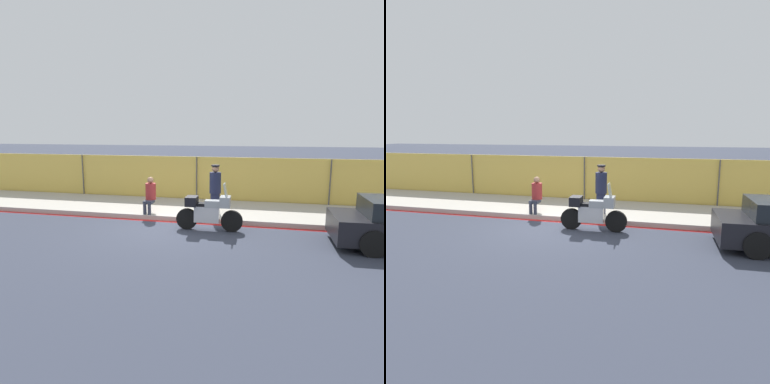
% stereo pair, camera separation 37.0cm
% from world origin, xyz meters
% --- Properties ---
extents(ground_plane, '(120.00, 120.00, 0.00)m').
position_xyz_m(ground_plane, '(0.00, 0.00, 0.00)').
color(ground_plane, '#333847').
extents(sidewalk, '(41.07, 3.31, 0.17)m').
position_xyz_m(sidewalk, '(0.00, 2.47, 0.08)').
color(sidewalk, '#ADA89E').
rests_on(sidewalk, ground_plane).
extents(curb_paint_stripe, '(41.07, 0.18, 0.01)m').
position_xyz_m(curb_paint_stripe, '(0.00, 0.72, 0.00)').
color(curb_paint_stripe, red).
rests_on(curb_paint_stripe, ground_plane).
extents(storefront_fence, '(39.01, 0.17, 2.03)m').
position_xyz_m(storefront_fence, '(0.00, 4.22, 1.02)').
color(storefront_fence, gold).
rests_on(storefront_fence, ground_plane).
extents(motorcycle, '(2.14, 0.52, 1.55)m').
position_xyz_m(motorcycle, '(1.26, 0.02, 0.63)').
color(motorcycle, black).
rests_on(motorcycle, ground_plane).
extents(officer_standing, '(0.42, 0.42, 1.78)m').
position_xyz_m(officer_standing, '(1.22, 1.64, 1.08)').
color(officer_standing, '#191E38').
rests_on(officer_standing, sidewalk).
extents(person_seated_on_curb, '(0.39, 0.68, 1.32)m').
position_xyz_m(person_seated_on_curb, '(-1.15, 1.28, 0.90)').
color(person_seated_on_curb, '#2D3342').
rests_on(person_seated_on_curb, sidewalk).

